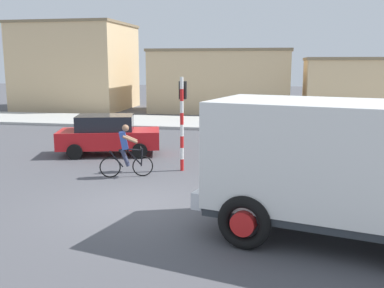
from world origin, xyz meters
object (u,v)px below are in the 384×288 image
(car_red_near, at_px, (326,137))
(car_white_mid, at_px, (108,135))
(traffic_light_pole, at_px, (182,111))
(cyclist, at_px, (126,151))
(truck_foreground, at_px, (339,162))

(car_red_near, xyz_separation_m, car_white_mid, (-8.53, -1.09, 0.00))
(traffic_light_pole, bearing_deg, cyclist, -141.29)
(car_white_mid, bearing_deg, traffic_light_pole, -29.50)
(cyclist, height_order, traffic_light_pole, traffic_light_pole)
(truck_foreground, height_order, traffic_light_pole, traffic_light_pole)
(truck_foreground, xyz_separation_m, car_white_mid, (-7.93, 7.30, -0.85))
(truck_foreground, distance_m, car_red_near, 8.45)
(cyclist, distance_m, traffic_light_pole, 2.37)
(traffic_light_pole, distance_m, car_red_near, 6.04)
(cyclist, height_order, car_white_mid, cyclist)
(truck_foreground, bearing_deg, traffic_light_pole, 129.84)
(cyclist, bearing_deg, car_red_near, 33.17)
(cyclist, distance_m, car_white_mid, 3.76)
(truck_foreground, bearing_deg, cyclist, 146.16)
(car_white_mid, bearing_deg, car_red_near, 7.30)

